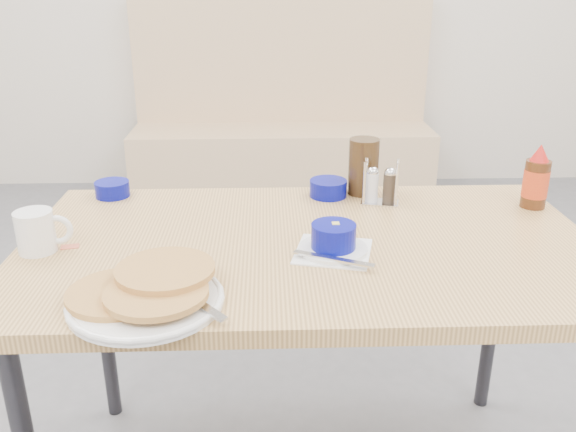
{
  "coord_description": "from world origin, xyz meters",
  "views": [
    {
      "loc": [
        -0.1,
        -1.11,
        1.37
      ],
      "look_at": [
        -0.05,
        0.26,
        0.82
      ],
      "focal_mm": 38.0,
      "sensor_mm": 36.0,
      "label": 1
    }
  ],
  "objects_px": {
    "grits_setting": "(333,240)",
    "butter_bowl": "(328,188)",
    "dining_table": "(309,263)",
    "amber_tumbler": "(363,167)",
    "booth_bench": "(282,140)",
    "pancake_plate": "(147,293)",
    "coffee_mug": "(37,231)",
    "condiment_caddy": "(381,188)",
    "creamer_bowl": "(112,189)",
    "syrup_bottle": "(536,180)"
  },
  "relations": [
    {
      "from": "grits_setting",
      "to": "butter_bowl",
      "type": "xyz_separation_m",
      "value": [
        0.03,
        0.39,
        -0.01
      ]
    },
    {
      "from": "grits_setting",
      "to": "dining_table",
      "type": "bearing_deg",
      "value": 126.66
    },
    {
      "from": "butter_bowl",
      "to": "amber_tumbler",
      "type": "bearing_deg",
      "value": 11.74
    },
    {
      "from": "booth_bench",
      "to": "butter_bowl",
      "type": "relative_size",
      "value": 17.55
    },
    {
      "from": "pancake_plate",
      "to": "grits_setting",
      "type": "height_order",
      "value": "grits_setting"
    },
    {
      "from": "booth_bench",
      "to": "coffee_mug",
      "type": "height_order",
      "value": "booth_bench"
    },
    {
      "from": "dining_table",
      "to": "coffee_mug",
      "type": "height_order",
      "value": "coffee_mug"
    },
    {
      "from": "booth_bench",
      "to": "pancake_plate",
      "type": "bearing_deg",
      "value": -96.88
    },
    {
      "from": "butter_bowl",
      "to": "amber_tumbler",
      "type": "relative_size",
      "value": 0.66
    },
    {
      "from": "pancake_plate",
      "to": "coffee_mug",
      "type": "height_order",
      "value": "coffee_mug"
    },
    {
      "from": "amber_tumbler",
      "to": "condiment_caddy",
      "type": "bearing_deg",
      "value": -66.48
    },
    {
      "from": "dining_table",
      "to": "butter_bowl",
      "type": "relative_size",
      "value": 12.93
    },
    {
      "from": "pancake_plate",
      "to": "butter_bowl",
      "type": "bearing_deg",
      "value": 55.45
    },
    {
      "from": "booth_bench",
      "to": "creamer_bowl",
      "type": "height_order",
      "value": "booth_bench"
    },
    {
      "from": "booth_bench",
      "to": "coffee_mug",
      "type": "bearing_deg",
      "value": -103.89
    },
    {
      "from": "booth_bench",
      "to": "condiment_caddy",
      "type": "distance_m",
      "value": 2.33
    },
    {
      "from": "pancake_plate",
      "to": "amber_tumbler",
      "type": "xyz_separation_m",
      "value": [
        0.52,
        0.63,
        0.06
      ]
    },
    {
      "from": "booth_bench",
      "to": "grits_setting",
      "type": "bearing_deg",
      "value": -88.86
    },
    {
      "from": "coffee_mug",
      "to": "grits_setting",
      "type": "bearing_deg",
      "value": -2.72
    },
    {
      "from": "pancake_plate",
      "to": "amber_tumbler",
      "type": "relative_size",
      "value": 1.96
    },
    {
      "from": "grits_setting",
      "to": "syrup_bottle",
      "type": "xyz_separation_m",
      "value": [
        0.59,
        0.28,
        0.05
      ]
    },
    {
      "from": "pancake_plate",
      "to": "syrup_bottle",
      "type": "xyz_separation_m",
      "value": [
        0.98,
        0.5,
        0.06
      ]
    },
    {
      "from": "coffee_mug",
      "to": "creamer_bowl",
      "type": "height_order",
      "value": "coffee_mug"
    },
    {
      "from": "grits_setting",
      "to": "butter_bowl",
      "type": "distance_m",
      "value": 0.39
    },
    {
      "from": "grits_setting",
      "to": "syrup_bottle",
      "type": "height_order",
      "value": "syrup_bottle"
    },
    {
      "from": "booth_bench",
      "to": "amber_tumbler",
      "type": "xyz_separation_m",
      "value": [
        0.18,
        -2.19,
        0.49
      ]
    },
    {
      "from": "grits_setting",
      "to": "creamer_bowl",
      "type": "bearing_deg",
      "value": 145.89
    },
    {
      "from": "condiment_caddy",
      "to": "syrup_bottle",
      "type": "relative_size",
      "value": 0.7
    },
    {
      "from": "booth_bench",
      "to": "creamer_bowl",
      "type": "xyz_separation_m",
      "value": [
        -0.55,
        -2.19,
        0.43
      ]
    },
    {
      "from": "condiment_caddy",
      "to": "syrup_bottle",
      "type": "bearing_deg",
      "value": 7.4
    },
    {
      "from": "pancake_plate",
      "to": "dining_table",
      "type": "bearing_deg",
      "value": 40.32
    },
    {
      "from": "dining_table",
      "to": "syrup_bottle",
      "type": "xyz_separation_m",
      "value": [
        0.64,
        0.21,
        0.14
      ]
    },
    {
      "from": "condiment_caddy",
      "to": "syrup_bottle",
      "type": "distance_m",
      "value": 0.42
    },
    {
      "from": "grits_setting",
      "to": "condiment_caddy",
      "type": "xyz_separation_m",
      "value": [
        0.17,
        0.32,
        0.01
      ]
    },
    {
      "from": "creamer_bowl",
      "to": "syrup_bottle",
      "type": "distance_m",
      "value": 1.2
    },
    {
      "from": "booth_bench",
      "to": "creamer_bowl",
      "type": "bearing_deg",
      "value": -104.14
    },
    {
      "from": "booth_bench",
      "to": "amber_tumbler",
      "type": "distance_m",
      "value": 2.26
    },
    {
      "from": "grits_setting",
      "to": "coffee_mug",
      "type": "bearing_deg",
      "value": 177.28
    },
    {
      "from": "syrup_bottle",
      "to": "grits_setting",
      "type": "bearing_deg",
      "value": -154.55
    },
    {
      "from": "dining_table",
      "to": "condiment_caddy",
      "type": "relative_size",
      "value": 11.14
    },
    {
      "from": "pancake_plate",
      "to": "condiment_caddy",
      "type": "relative_size",
      "value": 2.57
    },
    {
      "from": "dining_table",
      "to": "creamer_bowl",
      "type": "bearing_deg",
      "value": 148.41
    },
    {
      "from": "butter_bowl",
      "to": "condiment_caddy",
      "type": "relative_size",
      "value": 0.86
    },
    {
      "from": "creamer_bowl",
      "to": "amber_tumbler",
      "type": "bearing_deg",
      "value": 0.0
    },
    {
      "from": "dining_table",
      "to": "condiment_caddy",
      "type": "height_order",
      "value": "condiment_caddy"
    },
    {
      "from": "dining_table",
      "to": "syrup_bottle",
      "type": "distance_m",
      "value": 0.69
    },
    {
      "from": "pancake_plate",
      "to": "syrup_bottle",
      "type": "height_order",
      "value": "syrup_bottle"
    },
    {
      "from": "booth_bench",
      "to": "syrup_bottle",
      "type": "height_order",
      "value": "booth_bench"
    },
    {
      "from": "pancake_plate",
      "to": "grits_setting",
      "type": "relative_size",
      "value": 1.48
    },
    {
      "from": "creamer_bowl",
      "to": "syrup_bottle",
      "type": "height_order",
      "value": "syrup_bottle"
    }
  ]
}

